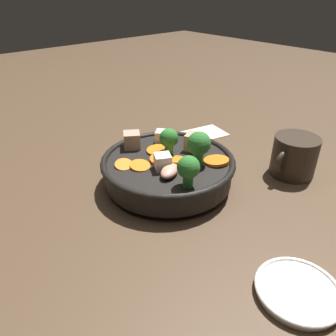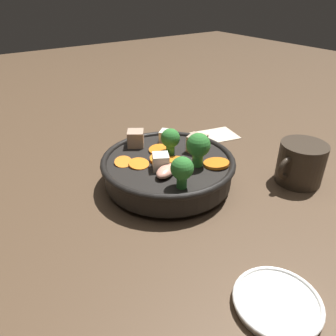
% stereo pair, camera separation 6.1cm
% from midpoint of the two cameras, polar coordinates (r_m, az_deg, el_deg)
% --- Properties ---
extents(ground_plane, '(3.00, 3.00, 0.00)m').
position_cam_midpoint_polar(ground_plane, '(0.63, 2.78, -2.78)').
color(ground_plane, '#4C3826').
extents(stirfry_bowl, '(0.25, 0.25, 0.11)m').
position_cam_midpoint_polar(stirfry_bowl, '(0.61, 2.98, 0.21)').
color(stirfry_bowl, black).
rests_on(stirfry_bowl, ground_plane).
extents(side_saucer, '(0.11, 0.11, 0.01)m').
position_cam_midpoint_polar(side_saucer, '(0.45, 22.47, -21.01)').
color(side_saucer, white).
rests_on(side_saucer, ground_plane).
extents(dark_mug, '(0.11, 0.09, 0.08)m').
position_cam_midpoint_polar(dark_mug, '(0.68, 24.50, 0.69)').
color(dark_mug, '#33281E').
rests_on(dark_mug, ground_plane).
extents(napkin, '(0.12, 0.10, 0.00)m').
position_cam_midpoint_polar(napkin, '(0.83, 10.17, 5.55)').
color(napkin, beige).
rests_on(napkin, ground_plane).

